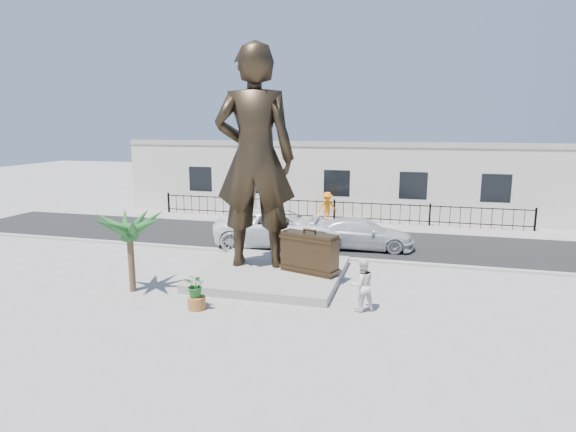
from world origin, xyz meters
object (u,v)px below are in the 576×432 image
at_px(car_white, 281,227).
at_px(statue, 255,158).
at_px(tourist, 362,285).
at_px(suitcase, 309,253).

bearing_deg(car_white, statue, 169.32).
distance_m(statue, tourist, 6.47).
bearing_deg(tourist, car_white, -87.99).
relative_size(statue, car_white, 1.33).
relative_size(statue, suitcase, 3.92).
bearing_deg(suitcase, statue, -173.42).
bearing_deg(statue, suitcase, 157.81).
xyz_separation_m(statue, suitcase, (2.24, -0.47, -3.42)).
height_order(statue, suitcase, statue).
relative_size(statue, tourist, 4.94).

